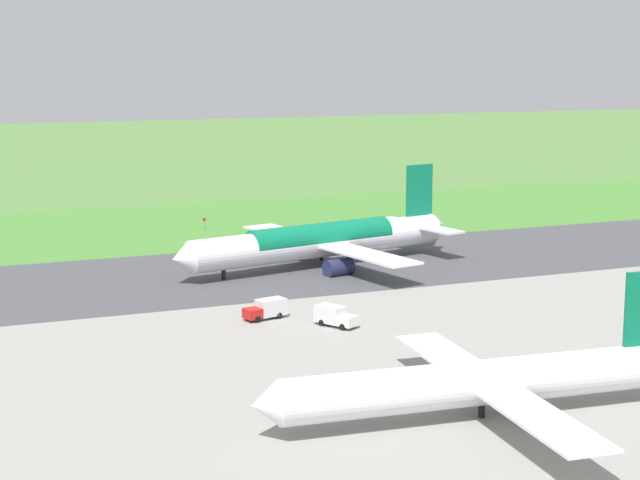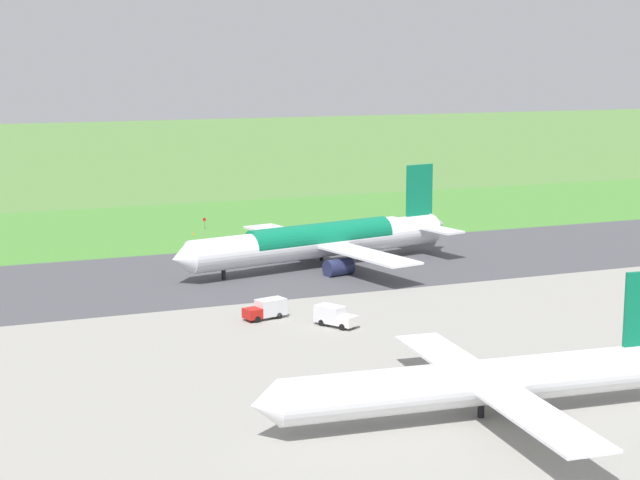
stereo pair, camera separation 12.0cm
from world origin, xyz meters
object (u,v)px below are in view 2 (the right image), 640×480
Objects in this scene: airliner_parked_mid at (484,381)px; traffic_cone_orange at (193,234)px; airliner_main at (322,241)px; service_truck_baggage at (334,316)px; no_stopping_sign at (204,222)px; service_truck_fuel at (266,309)px.

airliner_parked_mid is 83.37× the size of traffic_cone_orange.
airliner_main reaches higher than airliner_parked_mid.
traffic_cone_orange is (11.75, -37.76, -4.08)m from airliner_main.
airliner_parked_mid reaches higher than service_truck_baggage.
service_truck_baggage is 80.24m from no_stopping_sign.
airliner_parked_mid is at bearing 99.07° from service_truck_fuel.
no_stopping_sign is 7.30m from traffic_cone_orange.
no_stopping_sign reaches higher than traffic_cone_orange.
service_truck_fuel is (6.97, -43.67, -2.25)m from airliner_parked_mid.
traffic_cone_orange is at bearing -91.07° from service_truck_baggage.
airliner_main is 39.75m from traffic_cone_orange.
airliner_parked_mid is at bearing 89.33° from traffic_cone_orange.
traffic_cone_orange is (-1.30, -110.81, -3.38)m from airliner_parked_mid.
airliner_main is 74.22m from airliner_parked_mid.
service_truck_baggage is at bearing 134.94° from service_truck_fuel.
no_stopping_sign is (-12.27, -73.15, -0.06)m from service_truck_fuel.
airliner_parked_mid is 110.87m from traffic_cone_orange.
airliner_main is 97.72× the size of traffic_cone_orange.
service_truck_fuel is 11.22× the size of traffic_cone_orange.
service_truck_fuel is at bearing -80.93° from airliner_parked_mid.
no_stopping_sign is at bearing -123.65° from traffic_cone_orange.
no_stopping_sign is at bearing -79.95° from airliner_main.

